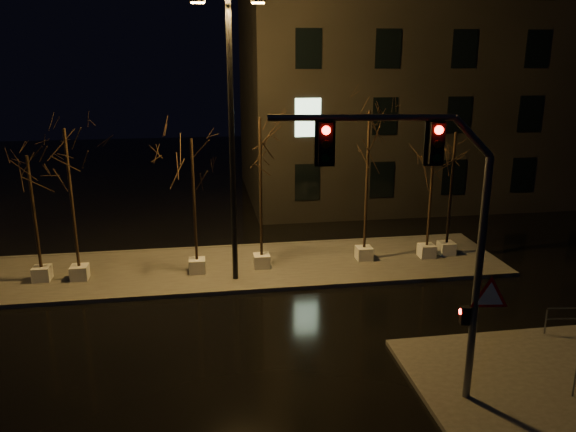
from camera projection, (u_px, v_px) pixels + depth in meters
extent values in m
plane|color=black|center=(252.00, 338.00, 17.53)|extent=(90.00, 90.00, 0.00)
cube|color=#3F3D38|center=(239.00, 267.00, 23.20)|extent=(22.00, 5.00, 0.15)
cube|color=#3F3D38|center=(538.00, 377.00, 15.29)|extent=(7.00, 5.00, 0.15)
cube|color=black|center=(449.00, 72.00, 34.60)|extent=(25.00, 12.00, 15.00)
cube|color=beige|center=(42.00, 273.00, 21.58)|extent=(0.65, 0.65, 0.55)
cylinder|color=black|center=(34.00, 213.00, 20.90)|extent=(0.11, 0.11, 4.32)
cube|color=beige|center=(80.00, 272.00, 21.69)|extent=(0.65, 0.65, 0.55)
cylinder|color=black|center=(72.00, 199.00, 20.88)|extent=(0.11, 0.11, 5.28)
cube|color=beige|center=(197.00, 266.00, 22.38)|extent=(0.65, 0.65, 0.55)
cylinder|color=black|center=(194.00, 201.00, 21.63)|extent=(0.11, 0.11, 4.82)
cube|color=beige|center=(262.00, 261.00, 22.88)|extent=(0.65, 0.65, 0.55)
cylinder|color=black|center=(261.00, 188.00, 22.04)|extent=(0.11, 0.11, 5.54)
cube|color=beige|center=(364.00, 253.00, 23.78)|extent=(0.65, 0.65, 0.55)
cylinder|color=black|center=(367.00, 181.00, 22.91)|extent=(0.11, 0.11, 5.71)
cube|color=beige|center=(427.00, 251.00, 24.06)|extent=(0.65, 0.65, 0.55)
cylinder|color=black|center=(430.00, 197.00, 23.41)|extent=(0.11, 0.11, 4.18)
cube|color=beige|center=(446.00, 248.00, 24.39)|extent=(0.65, 0.65, 0.55)
cylinder|color=black|center=(451.00, 189.00, 23.65)|extent=(0.11, 0.11, 4.77)
cylinder|color=#53555A|center=(477.00, 284.00, 13.44)|extent=(0.19, 0.19, 6.19)
cylinder|color=#53555A|center=(362.00, 118.00, 12.28)|extent=(4.11, 0.69, 0.14)
cube|color=black|center=(436.00, 143.00, 12.47)|extent=(0.34, 0.27, 0.93)
cube|color=black|center=(325.00, 144.00, 12.42)|extent=(0.34, 0.27, 0.93)
cube|color=black|center=(465.00, 315.00, 13.67)|extent=(0.25, 0.21, 0.46)
cone|color=red|center=(490.00, 297.00, 13.48)|extent=(1.07, 0.17, 1.07)
sphere|color=#FF0C07|center=(493.00, 129.00, 12.41)|extent=(0.19, 0.19, 0.19)
cylinder|color=black|center=(232.00, 147.00, 20.40)|extent=(0.21, 0.21, 10.26)
cube|color=#FFA632|center=(198.00, 1.00, 18.99)|extent=(0.55, 0.35, 0.21)
cube|color=#FFA632|center=(258.00, 2.00, 19.04)|extent=(0.55, 0.35, 0.21)
cylinder|color=#53555A|center=(546.00, 322.00, 17.39)|extent=(0.05, 0.05, 0.81)
cylinder|color=#53555A|center=(575.00, 382.00, 14.20)|extent=(0.05, 0.05, 0.81)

